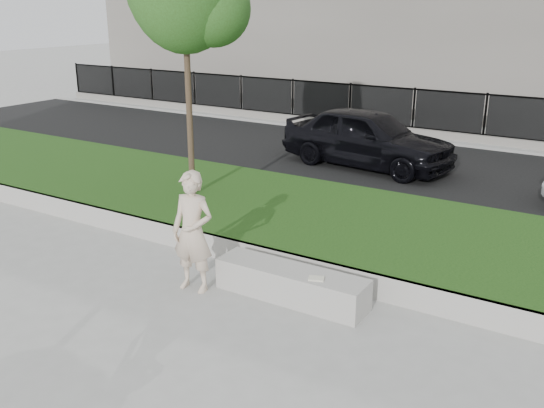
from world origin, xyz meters
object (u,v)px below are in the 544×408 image
Objects in this scene: man at (193,232)px; car_dark at (367,137)px; book at (316,278)px; stone_bench at (291,284)px.

car_dark is (-0.64, 7.95, -0.11)m from man.
man is 7.98m from car_dark.
car_dark reaches higher than book.
stone_bench is at bearing 145.68° from book.
book is at bearing -154.23° from car_dark.
man reaches higher than car_dark.
car_dark is at bearing 105.27° from stone_bench.
man is (-1.40, -0.48, 0.68)m from stone_bench.
book is (0.47, -0.11, 0.25)m from stone_bench.
book is 7.99m from car_dark.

